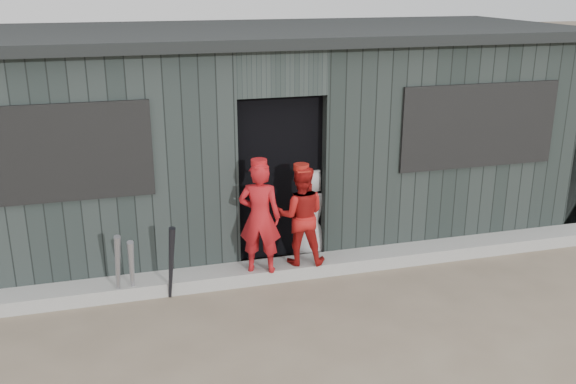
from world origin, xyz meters
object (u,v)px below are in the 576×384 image
object	(u,v)px
bat_right	(171,263)
player_grey_back	(311,212)
dugout	(253,132)
player_red_right	(301,215)
bat_left	(132,270)
player_red_left	(260,217)
bat_mid	(118,269)

from	to	relation	value
bat_right	player_grey_back	world-z (taller)	player_grey_back
player_grey_back	dugout	xyz separation A→B (m)	(-0.40, 1.27, 0.72)
bat_right	player_red_right	world-z (taller)	player_red_right
player_red_right	player_grey_back	world-z (taller)	player_red_right
player_grey_back	bat_left	bearing A→B (deg)	30.67
player_red_left	dugout	distance (m)	1.90
bat_left	dugout	xyz separation A→B (m)	(1.71, 1.86, 0.93)
player_red_right	dugout	size ratio (longest dim) A/B	0.14
player_red_right	bat_mid	bearing A→B (deg)	21.04
player_red_left	player_grey_back	size ratio (longest dim) A/B	1.09
bat_left	bat_right	world-z (taller)	bat_right
bat_right	player_red_left	size ratio (longest dim) A/B	0.68
bat_mid	player_grey_back	bearing A→B (deg)	15.60
player_grey_back	dugout	size ratio (longest dim) A/B	0.14
bat_right	dugout	xyz separation A→B (m)	(1.32, 1.95, 0.87)
bat_right	player_grey_back	distance (m)	1.85
bat_left	bat_mid	world-z (taller)	bat_mid
bat_mid	bat_left	bearing A→B (deg)	13.15
bat_mid	player_grey_back	world-z (taller)	player_grey_back
player_red_left	player_red_right	distance (m)	0.50
bat_left	player_grey_back	size ratio (longest dim) A/B	0.65
bat_right	dugout	world-z (taller)	dugout
bat_mid	player_red_left	xyz separation A→B (m)	(1.51, 0.10, 0.37)
bat_right	player_grey_back	xyz separation A→B (m)	(1.71, 0.68, 0.15)
bat_left	player_red_right	xyz separation A→B (m)	(1.86, 0.16, 0.35)
bat_left	player_red_left	world-z (taller)	player_red_left
bat_right	player_red_right	size ratio (longest dim) A/B	0.75
bat_mid	dugout	bearing A→B (deg)	45.73
bat_right	player_grey_back	size ratio (longest dim) A/B	0.74
player_red_right	dugout	distance (m)	1.80
player_grey_back	bat_right	bearing A→B (deg)	36.52
player_red_left	dugout	size ratio (longest dim) A/B	0.15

